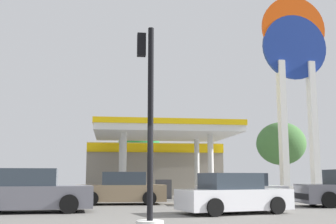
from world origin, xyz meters
TOP-DOWN VIEW (x-y plane):
  - gas_station at (1.75, 21.42)m, footprint 9.31×12.48m
  - station_pole_sign at (9.96, 15.53)m, footprint 4.13×0.56m
  - car_0 at (2.96, 6.16)m, footprint 4.23×2.56m
  - car_1 at (-4.26, 7.66)m, footprint 4.55×2.30m
  - car_4 at (-0.85, 11.59)m, footprint 4.20×1.96m
  - car_6 at (4.65, 10.57)m, footprint 4.10×2.00m
  - traffic_signal_0 at (-0.52, 1.37)m, footprint 0.64×0.68m
  - tree_1 at (1.31, 30.28)m, footprint 3.84×3.84m
  - tree_2 at (14.64, 29.16)m, footprint 4.60×4.60m

SIDE VIEW (x-z plane):
  - car_0 at x=2.96m, z-range -0.07..1.35m
  - car_6 at x=4.65m, z-range -0.07..1.37m
  - car_4 at x=-0.85m, z-range -0.07..1.42m
  - car_1 at x=-4.26m, z-range -0.07..1.51m
  - traffic_signal_0 at x=-0.52m, z-range -0.80..4.11m
  - gas_station at x=1.75m, z-range -0.01..4.27m
  - tree_1 at x=1.31m, z-range 1.01..7.12m
  - tree_2 at x=14.64m, z-range 1.15..7.49m
  - station_pole_sign at x=9.96m, z-range 1.75..14.36m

